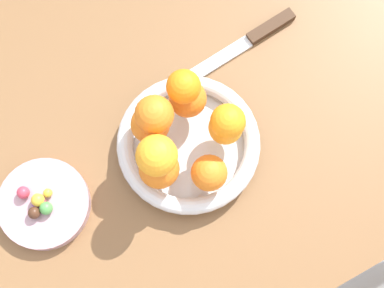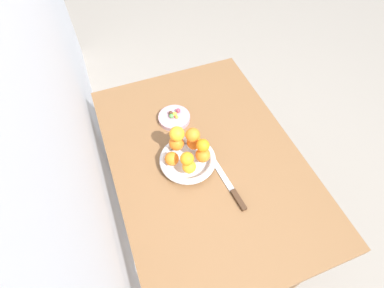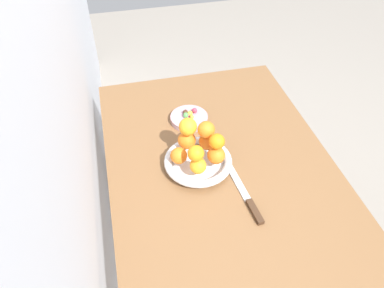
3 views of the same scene
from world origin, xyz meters
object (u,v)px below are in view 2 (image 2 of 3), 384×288
orange_7 (187,159)px  candy_ball_4 (174,114)px  orange_1 (194,142)px  orange_4 (189,167)px  dining_table (205,169)px  orange_2 (176,143)px  candy_ball_2 (174,115)px  knife (230,187)px  orange_6 (193,135)px  orange_8 (177,134)px  candy_dish (174,118)px  orange_0 (203,155)px  orange_3 (172,159)px  candy_ball_3 (171,113)px  candy_ball_5 (178,111)px  candy_ball_1 (175,114)px  candy_ball_6 (177,117)px  candy_ball_0 (171,116)px  fruit_bowl (187,159)px  orange_5 (203,146)px

orange_7 → candy_ball_4: size_ratio=3.60×
orange_1 → orange_4: 0.11m
dining_table → orange_2: size_ratio=17.98×
candy_ball_2 → knife: size_ratio=0.06×
orange_6 → orange_8: size_ratio=0.96×
orange_4 → knife: size_ratio=0.20×
candy_dish → candy_ball_4: bearing=-8.3°
orange_2 → knife: orange_2 is taller
candy_dish → orange_4: bearing=172.4°
orange_0 → orange_3: (0.03, 0.12, -0.00)m
orange_3 → candy_ball_3: orange_3 is taller
candy_ball_3 → candy_ball_5: 0.04m
dining_table → candy_ball_1: bearing=11.4°
orange_2 → orange_7: bearing=-178.6°
candy_ball_1 → candy_ball_6: (-0.02, -0.00, -0.00)m
orange_2 → candy_ball_2: 0.19m
candy_ball_2 → candy_ball_5: 0.03m
orange_6 → candy_ball_1: size_ratio=2.72×
knife → orange_0: bearing=24.3°
dining_table → candy_ball_0: (0.24, 0.07, 0.12)m
candy_ball_3 → candy_ball_2: bearing=-150.0°
orange_1 → candy_ball_4: size_ratio=4.18×
fruit_bowl → candy_ball_6: fruit_bowl is taller
orange_0 → orange_2: 0.12m
candy_ball_3 → dining_table: bearing=-166.0°
orange_2 → orange_7: 0.13m
dining_table → orange_6: orange_6 is taller
candy_ball_0 → candy_ball_1: 0.02m
candy_ball_2 → candy_ball_5: size_ratio=0.76×
orange_0 → orange_8: 0.13m
orange_1 → knife: 0.23m
candy_ball_1 → candy_ball_2: size_ratio=1.40×
candy_dish → candy_ball_1: 0.02m
candy_ball_3 → candy_ball_4: (-0.01, -0.01, -0.00)m
orange_2 → candy_ball_4: (0.19, -0.05, -0.04)m
fruit_bowl → orange_3: orange_3 is taller
orange_6 → orange_8: (0.02, 0.06, 0.00)m
candy_dish → knife: bearing=-167.7°
orange_1 → orange_2: (0.02, 0.07, 0.00)m
orange_0 → orange_7: 0.09m
orange_0 → orange_2: orange_2 is taller
fruit_bowl → candy_ball_6: bearing=-8.5°
candy_ball_5 → candy_ball_1: bearing=124.8°
orange_2 → candy_ball_4: bearing=-15.0°
candy_dish → orange_5: orange_5 is taller
candy_ball_1 → orange_1: bearing=-176.1°
candy_ball_1 → candy_ball_2: (-0.00, 0.01, -0.00)m
knife → candy_ball_6: bearing=11.6°
orange_8 → candy_ball_0: 0.21m
candy_ball_5 → knife: bearing=-171.6°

